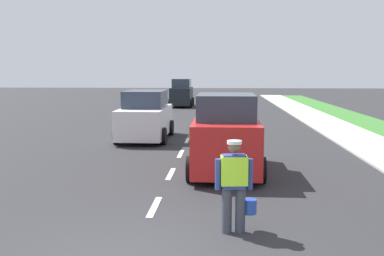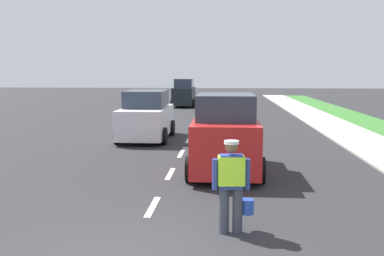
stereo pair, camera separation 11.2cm
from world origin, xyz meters
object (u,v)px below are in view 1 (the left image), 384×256
(car_outgoing_ahead, at_px, (226,136))
(car_oncoming_lead, at_px, (145,117))
(road_worker, at_px, (235,182))
(car_oncoming_third, at_px, (182,94))

(car_outgoing_ahead, height_order, car_oncoming_lead, car_outgoing_ahead)
(road_worker, bearing_deg, car_oncoming_lead, 108.08)
(car_outgoing_ahead, distance_m, car_oncoming_lead, 6.73)
(road_worker, distance_m, car_oncoming_lead, 11.13)
(car_outgoing_ahead, xyz_separation_m, car_oncoming_third, (-3.37, 23.20, 0.01))
(road_worker, distance_m, car_oncoming_third, 28.14)
(road_worker, relative_size, car_outgoing_ahead, 0.43)
(road_worker, bearing_deg, car_oncoming_third, 97.14)
(car_oncoming_third, xyz_separation_m, car_oncoming_lead, (0.04, -17.34, -0.09))
(car_outgoing_ahead, distance_m, car_oncoming_third, 23.44)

